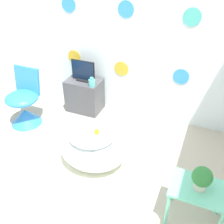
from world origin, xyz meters
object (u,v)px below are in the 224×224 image
Objects in this scene: bathtub at (93,147)px; vase at (92,83)px; potted_plant_left at (202,178)px; tv at (83,72)px; chair at (24,107)px.

vase is (-0.45, 0.90, 0.34)m from bathtub.
vase is at bearing 143.34° from potted_plant_left.
tv is (-0.64, 1.02, 0.42)m from bathtub.
vase is at bearing -30.93° from tv.
potted_plant_left is (1.23, -0.34, 0.34)m from bathtub.
potted_plant_left is at bearing -36.66° from vase.
tv is at bearing 149.07° from vase.
chair reaches higher than bathtub.
bathtub is 1.06m from vase.
tv reaches higher than potted_plant_left.
vase is 2.09m from potted_plant_left.
tv is 2.74× the size of vase.
bathtub is 0.98× the size of chair.
bathtub is 1.33m from chair.
tv reaches higher than vase.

